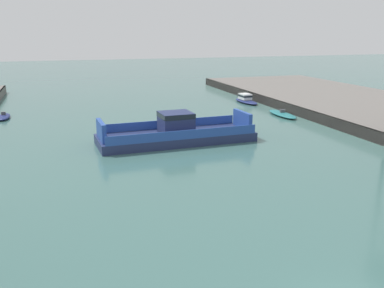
# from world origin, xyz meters

# --- Properties ---
(chain_ferry) EXTENTS (19.82, 7.49, 3.79)m
(chain_ferry) POSITION_xyz_m (0.70, 35.17, 1.14)
(chain_ferry) COLOR navy
(chain_ferry) RESTS_ON ground
(moored_boat_near_left) EXTENTS (1.90, 5.62, 1.09)m
(moored_boat_near_left) POSITION_xyz_m (-21.59, 57.82, 0.31)
(moored_boat_near_left) COLOR navy
(moored_boat_near_left) RESTS_ON ground
(moored_boat_near_right) EXTENTS (2.92, 7.69, 1.73)m
(moored_boat_near_right) POSITION_xyz_m (21.88, 60.20, 0.64)
(moored_boat_near_right) COLOR navy
(moored_boat_near_right) RESTS_ON ground
(moored_boat_far_left) EXTENTS (2.49, 8.02, 1.08)m
(moored_boat_far_left) POSITION_xyz_m (22.01, 46.15, 0.30)
(moored_boat_far_left) COLOR #237075
(moored_boat_far_left) RESTS_ON ground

